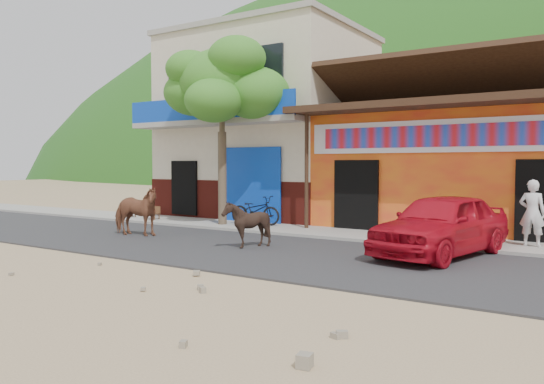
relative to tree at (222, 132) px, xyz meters
The scene contains 13 objects.
ground 8.03m from the tree, 51.58° to the right, with size 120.00×120.00×0.00m, color #9E825B.
road 6.45m from the tree, 35.66° to the right, with size 60.00×5.00×0.04m, color #28282B.
sidewalk 5.53m from the tree, ahead, with size 60.00×2.00×0.12m, color gray.
dance_club 7.93m from the tree, 32.47° to the left, with size 8.00×6.00×3.60m, color orange.
cafe_building 4.31m from the tree, 102.09° to the left, with size 7.00×6.00×7.00m, color beige.
tree is the anchor object (origin of this frame).
cow_tan 3.98m from the tree, 102.84° to the right, with size 0.75×1.65×1.39m, color brown.
cow_dark 5.16m from the tree, 44.22° to the right, with size 0.93×1.05×1.15m, color black.
red_car 8.07m from the tree, 12.84° to the right, with size 1.66×4.12×1.40m, color red.
scooter 2.75m from the tree, 26.16° to the left, with size 0.62×1.79×0.94m, color black.
pedestrian 9.37m from the tree, ahead, with size 0.58×0.38×1.60m, color silver.
cafe_chair_left 5.09m from the tree, behind, with size 0.41×0.41×0.87m, color #462C17, non-canonical shape.
cafe_chair_right 3.95m from the tree, behind, with size 0.40×0.40×0.85m, color #53281B, non-canonical shape.
Camera 1 is at (6.12, -7.78, 2.07)m, focal length 35.00 mm.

